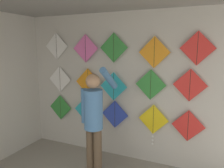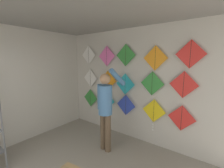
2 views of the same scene
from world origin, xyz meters
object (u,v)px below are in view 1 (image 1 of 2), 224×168
at_px(kite_10, 57,46).
at_px(kite_12, 114,48).
at_px(kite_2, 115,114).
at_px(kite_11, 85,48).
at_px(kite_5, 60,79).
at_px(kite_14, 198,48).
at_px(kite_13, 154,52).
at_px(kite_9, 190,85).
at_px(kite_4, 188,126).
at_px(kite_1, 86,110).
at_px(kite_3, 153,122).
at_px(kite_0, 60,107).
at_px(kite_7, 114,86).
at_px(kite_8, 151,85).
at_px(kite_6, 88,82).
at_px(shopkeeper, 94,117).

height_order(kite_10, kite_12, kite_10).
height_order(kite_2, kite_11, kite_11).
distance_m(kite_5, kite_12, 1.42).
xyz_separation_m(kite_11, kite_14, (2.06, 0.00, 0.01)).
bearing_deg(kite_13, kite_9, 0.00).
relative_size(kite_5, kite_12, 1.00).
relative_size(kite_4, kite_14, 1.00).
height_order(kite_1, kite_10, kite_10).
relative_size(kite_12, kite_13, 1.00).
distance_m(kite_3, kite_12, 1.54).
relative_size(kite_9, kite_12, 1.00).
height_order(kite_0, kite_7, kite_7).
bearing_deg(kite_12, kite_5, 180.00).
distance_m(kite_0, kite_13, 2.37).
bearing_deg(kite_10, kite_7, 0.00).
bearing_deg(kite_9, kite_0, 180.00).
bearing_deg(kite_2, kite_1, 180.00).
height_order(kite_0, kite_14, kite_14).
relative_size(kite_7, kite_8, 1.00).
xyz_separation_m(kite_5, kite_9, (2.63, 0.00, 0.06)).
bearing_deg(kite_4, kite_1, 180.00).
height_order(kite_9, kite_10, kite_10).
xyz_separation_m(kite_2, kite_5, (-1.28, 0.00, 0.62)).
xyz_separation_m(kite_9, kite_10, (-2.68, 0.00, 0.64)).
xyz_separation_m(kite_4, kite_8, (-0.67, 0.00, 0.67)).
height_order(kite_1, kite_2, kite_1).
bearing_deg(kite_11, kite_3, -0.04).
height_order(kite_6, kite_10, kite_10).
xyz_separation_m(kite_2, kite_11, (-0.63, 0.00, 1.27)).
bearing_deg(kite_2, kite_8, 0.00).
xyz_separation_m(kite_5, kite_7, (1.25, 0.00, -0.07)).
height_order(kite_9, kite_13, kite_13).
height_order(kite_7, kite_13, kite_13).
relative_size(kite_9, kite_11, 1.00).
bearing_deg(kite_1, kite_14, 0.00).
bearing_deg(kite_6, kite_2, 0.00).
bearing_deg(kite_10, kite_1, 0.00).
relative_size(kite_8, kite_10, 1.00).
xyz_separation_m(kite_1, kite_11, (0.01, 0.00, 1.25)).
bearing_deg(kite_6, kite_9, 0.00).
distance_m(kite_3, kite_11, 1.91).
bearing_deg(kite_9, kite_4, 0.00).
bearing_deg(kite_2, kite_5, 180.00).
bearing_deg(kite_9, shopkeeper, -150.00).
relative_size(kite_0, kite_8, 1.00).
bearing_deg(kite_5, kite_8, 0.00).
distance_m(kite_1, kite_14, 2.43).
xyz_separation_m(kite_2, kite_7, (-0.03, 0.00, 0.55)).
height_order(kite_11, kite_13, kite_11).
xyz_separation_m(shopkeeper, kite_13, (0.77, 0.79, 1.02)).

